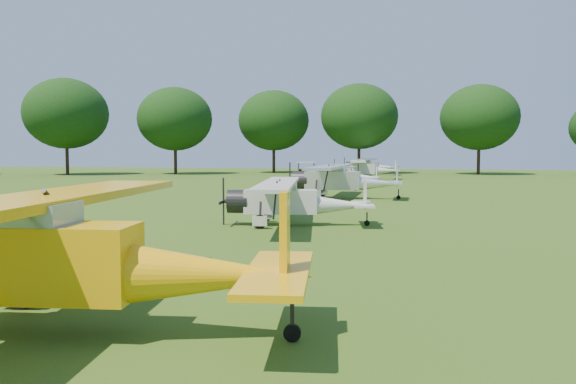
{
  "coord_description": "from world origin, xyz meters",
  "views": [
    {
      "loc": [
        5.95,
        -24.53,
        2.94
      ],
      "look_at": [
        1.03,
        -3.0,
        1.4
      ],
      "focal_mm": 35.0,
      "sensor_mm": 36.0,
      "label": 1
    }
  ],
  "objects_px": {
    "aircraft_4": "(341,178)",
    "aircraft_5": "(345,174)",
    "aircraft_3": "(292,198)",
    "aircraft_2": "(56,249)",
    "aircraft_6": "(364,167)",
    "golf_cart": "(306,173)",
    "aircraft_7": "(369,165)"
  },
  "relations": [
    {
      "from": "aircraft_4",
      "to": "aircraft_5",
      "type": "xyz_separation_m",
      "value": [
        -1.38,
        13.44,
        -0.29
      ]
    },
    {
      "from": "aircraft_3",
      "to": "aircraft_4",
      "type": "bearing_deg",
      "value": 79.47
    },
    {
      "from": "aircraft_3",
      "to": "aircraft_2",
      "type": "bearing_deg",
      "value": -102.53
    },
    {
      "from": "aircraft_4",
      "to": "aircraft_5",
      "type": "distance_m",
      "value": 13.51
    },
    {
      "from": "aircraft_4",
      "to": "aircraft_6",
      "type": "xyz_separation_m",
      "value": [
        -0.95,
        26.86,
        -0.03
      ]
    },
    {
      "from": "golf_cart",
      "to": "aircraft_2",
      "type": "bearing_deg",
      "value": -90.63
    },
    {
      "from": "aircraft_6",
      "to": "aircraft_5",
      "type": "bearing_deg",
      "value": -97.64
    },
    {
      "from": "aircraft_3",
      "to": "aircraft_5",
      "type": "distance_m",
      "value": 27.26
    },
    {
      "from": "aircraft_2",
      "to": "aircraft_4",
      "type": "bearing_deg",
      "value": 79.9
    },
    {
      "from": "aircraft_6",
      "to": "aircraft_7",
      "type": "relative_size",
      "value": 0.97
    },
    {
      "from": "golf_cart",
      "to": "aircraft_6",
      "type": "bearing_deg",
      "value": -2.41
    },
    {
      "from": "aircraft_4",
      "to": "aircraft_7",
      "type": "relative_size",
      "value": 0.99
    },
    {
      "from": "aircraft_4",
      "to": "golf_cart",
      "type": "relative_size",
      "value": 4.87
    },
    {
      "from": "aircraft_2",
      "to": "aircraft_7",
      "type": "xyz_separation_m",
      "value": [
        -0.54,
        68.03,
        -0.04
      ]
    },
    {
      "from": "aircraft_7",
      "to": "aircraft_3",
      "type": "bearing_deg",
      "value": -83.8
    },
    {
      "from": "aircraft_3",
      "to": "aircraft_5",
      "type": "relative_size",
      "value": 1.06
    },
    {
      "from": "aircraft_2",
      "to": "aircraft_6",
      "type": "distance_m",
      "value": 54.96
    },
    {
      "from": "aircraft_4",
      "to": "golf_cart",
      "type": "distance_m",
      "value": 27.33
    },
    {
      "from": "aircraft_4",
      "to": "aircraft_7",
      "type": "bearing_deg",
      "value": 91.36
    },
    {
      "from": "aircraft_4",
      "to": "aircraft_6",
      "type": "relative_size",
      "value": 1.02
    },
    {
      "from": "aircraft_4",
      "to": "aircraft_6",
      "type": "distance_m",
      "value": 26.88
    },
    {
      "from": "aircraft_2",
      "to": "aircraft_5",
      "type": "xyz_separation_m",
      "value": [
        -0.49,
        41.54,
        -0.34
      ]
    },
    {
      "from": "aircraft_6",
      "to": "aircraft_4",
      "type": "bearing_deg",
      "value": -93.77
    },
    {
      "from": "aircraft_3",
      "to": "golf_cart",
      "type": "relative_size",
      "value": 4.08
    },
    {
      "from": "aircraft_4",
      "to": "aircraft_7",
      "type": "height_order",
      "value": "aircraft_7"
    },
    {
      "from": "aircraft_5",
      "to": "aircraft_6",
      "type": "bearing_deg",
      "value": 92.65
    },
    {
      "from": "aircraft_2",
      "to": "aircraft_4",
      "type": "height_order",
      "value": "aircraft_2"
    },
    {
      "from": "aircraft_7",
      "to": "golf_cart",
      "type": "distance_m",
      "value": 14.94
    },
    {
      "from": "aircraft_2",
      "to": "aircraft_5",
      "type": "distance_m",
      "value": 41.54
    },
    {
      "from": "aircraft_5",
      "to": "golf_cart",
      "type": "distance_m",
      "value": 14.21
    },
    {
      "from": "aircraft_5",
      "to": "golf_cart",
      "type": "height_order",
      "value": "golf_cart"
    },
    {
      "from": "aircraft_3",
      "to": "aircraft_4",
      "type": "xyz_separation_m",
      "value": [
        0.19,
        13.8,
        0.23
      ]
    }
  ]
}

